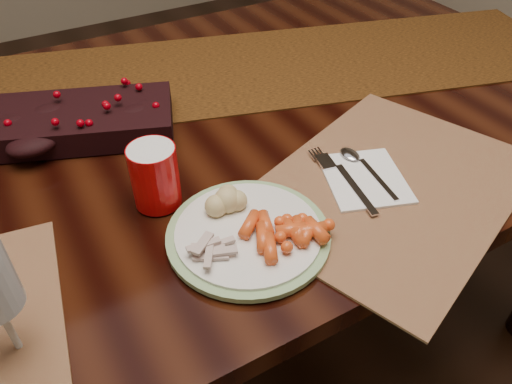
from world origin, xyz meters
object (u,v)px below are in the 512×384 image
centerpiece (84,117)px  baby_carrots (286,225)px  dining_table (205,255)px  red_cup (155,176)px  mashed_potatoes (227,195)px  napkin (365,179)px  dinner_plate (248,234)px  turkey_shreds (216,248)px  placemat_main (391,185)px

centerpiece → baby_carrots: centerpiece is taller
dining_table → baby_carrots: size_ratio=15.32×
red_cup → mashed_potatoes: bearing=-43.7°
napkin → red_cup: size_ratio=1.45×
mashed_potatoes → red_cup: size_ratio=0.75×
centerpiece → baby_carrots: bearing=-67.4°
dinner_plate → red_cup: (-0.09, 0.14, 0.04)m
dining_table → dinner_plate: size_ratio=7.43×
dinner_plate → turkey_shreds: 0.06m
placemat_main → dinner_plate: 0.27m
mashed_potatoes → centerpiece: bearing=110.8°
placemat_main → red_cup: red_cup is taller
baby_carrots → dinner_plate: bearing=148.6°
baby_carrots → red_cup: 0.22m
mashed_potatoes → napkin: bearing=-10.1°
centerpiece → dinner_plate: centerpiece is taller
baby_carrots → mashed_potatoes: size_ratio=1.53×
centerpiece → mashed_potatoes: size_ratio=4.23×
turkey_shreds → red_cup: red_cup is taller
dining_table → napkin: bearing=-59.4°
mashed_potatoes → napkin: (0.24, -0.04, -0.03)m
mashed_potatoes → turkey_shreds: bearing=-125.9°
dining_table → turkey_shreds: size_ratio=23.85×
centerpiece → turkey_shreds: 0.42m
baby_carrots → centerpiece: bearing=112.6°
dining_table → baby_carrots: bearing=-91.2°
napkin → red_cup: (-0.32, 0.12, 0.05)m
placemat_main → baby_carrots: bearing=163.7°
centerpiece → dinner_plate: bearing=-71.9°
red_cup → baby_carrots: bearing=-52.0°
napkin → red_cup: red_cup is taller
dinner_plate → napkin: bearing=4.8°
dining_table → red_cup: bearing=-127.5°
baby_carrots → mashed_potatoes: bearing=118.8°
dinner_plate → baby_carrots: (0.05, -0.03, 0.02)m
dining_table → napkin: (0.18, -0.30, 0.38)m
centerpiece → napkin: bearing=-46.1°
dinner_plate → baby_carrots: bearing=-31.4°
dining_table → mashed_potatoes: 0.49m
baby_carrots → red_cup: red_cup is taller
placemat_main → mashed_potatoes: bearing=143.9°
turkey_shreds → baby_carrots: bearing=-6.7°
mashed_potatoes → napkin: mashed_potatoes is taller
dining_table → placemat_main: (0.21, -0.33, 0.38)m
dinner_plate → baby_carrots: 0.06m
placemat_main → dinner_plate: bearing=156.7°
red_cup → dining_table: bearing=52.5°
dinner_plate → centerpiece: bearing=108.1°
mashed_potatoes → red_cup: bearing=136.3°
baby_carrots → red_cup: bearing=128.0°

